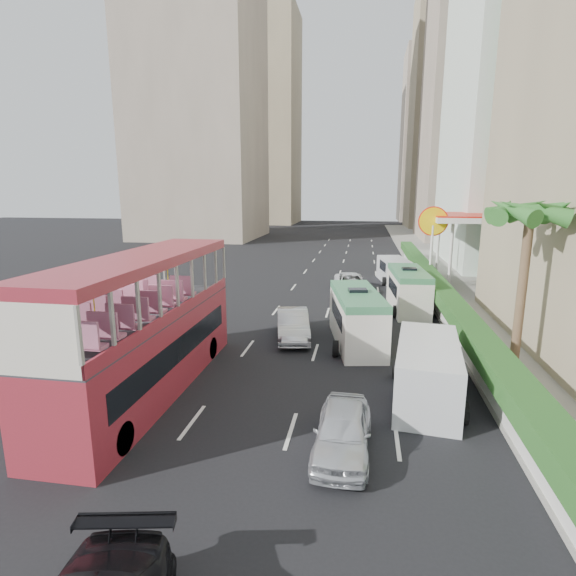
% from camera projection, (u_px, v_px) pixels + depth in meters
% --- Properties ---
extents(ground_plane, '(200.00, 200.00, 0.00)m').
position_uv_depth(ground_plane, '(311.00, 402.00, 15.71)').
color(ground_plane, black).
rests_on(ground_plane, ground).
extents(double_decker_bus, '(2.50, 11.00, 5.06)m').
position_uv_depth(double_decker_bus, '(146.00, 325.00, 16.15)').
color(double_decker_bus, maroon).
rests_on(double_decker_bus, ground).
extents(car_silver_lane_a, '(2.36, 4.59, 1.44)m').
position_uv_depth(car_silver_lane_a, '(293.00, 338.00, 22.57)').
color(car_silver_lane_a, silver).
rests_on(car_silver_lane_a, ground).
extents(car_silver_lane_b, '(1.66, 3.91, 1.32)m').
position_uv_depth(car_silver_lane_b, '(342.00, 452.00, 12.73)').
color(car_silver_lane_b, silver).
rests_on(car_silver_lane_b, ground).
extents(van_asset, '(2.78, 4.88, 1.28)m').
position_uv_depth(van_asset, '(350.00, 291.00, 33.36)').
color(van_asset, silver).
rests_on(van_asset, ground).
extents(minibus_near, '(2.96, 6.06, 2.57)m').
position_uv_depth(minibus_near, '(357.00, 318.00, 21.55)').
color(minibus_near, silver).
rests_on(minibus_near, ground).
extents(minibus_far, '(2.29, 5.81, 2.52)m').
position_uv_depth(minibus_far, '(408.00, 290.00, 27.71)').
color(minibus_far, silver).
rests_on(minibus_far, ground).
extents(panel_van_near, '(2.64, 5.34, 2.06)m').
position_uv_depth(panel_van_near, '(427.00, 371.00, 15.79)').
color(panel_van_near, silver).
rests_on(panel_van_near, ground).
extents(panel_van_far, '(2.70, 5.01, 1.90)m').
position_uv_depth(panel_van_far, '(394.00, 271.00, 36.39)').
color(panel_van_far, silver).
rests_on(panel_van_far, ground).
extents(sidewalk, '(6.00, 120.00, 0.18)m').
position_uv_depth(sidewalk, '(450.00, 277.00, 38.33)').
color(sidewalk, '#99968C').
rests_on(sidewalk, ground).
extents(kerb_wall, '(0.30, 44.00, 1.00)m').
position_uv_depth(kerb_wall, '(436.00, 298.00, 28.05)').
color(kerb_wall, silver).
rests_on(kerb_wall, sidewalk).
extents(hedge, '(1.10, 44.00, 0.70)m').
position_uv_depth(hedge, '(437.00, 285.00, 27.87)').
color(hedge, '#2D6626').
rests_on(hedge, kerb_wall).
extents(palm_tree, '(0.36, 0.36, 6.40)m').
position_uv_depth(palm_tree, '(522.00, 292.00, 17.58)').
color(palm_tree, brown).
rests_on(palm_tree, sidewalk).
extents(shell_station, '(6.50, 8.00, 5.50)m').
position_uv_depth(shell_station, '(470.00, 249.00, 35.67)').
color(shell_station, silver).
rests_on(shell_station, ground).
extents(tower_mid, '(16.00, 16.00, 50.00)m').
position_uv_depth(tower_mid, '(487.00, 63.00, 63.43)').
color(tower_mid, tan).
rests_on(tower_mid, ground).
extents(tower_far_a, '(14.00, 14.00, 44.00)m').
position_uv_depth(tower_far_a, '(448.00, 114.00, 87.36)').
color(tower_far_a, tan).
rests_on(tower_far_a, ground).
extents(tower_far_b, '(14.00, 14.00, 40.00)m').
position_uv_depth(tower_far_b, '(431.00, 138.00, 108.98)').
color(tower_far_b, tan).
rests_on(tower_far_b, ground).
extents(tower_left_a, '(18.00, 18.00, 52.00)m').
position_uv_depth(tower_left_a, '(197.00, 63.00, 67.15)').
color(tower_left_a, tan).
rests_on(tower_left_a, ground).
extents(tower_left_b, '(16.00, 16.00, 46.00)m').
position_uv_depth(tower_left_b, '(262.00, 120.00, 101.20)').
color(tower_left_b, tan).
rests_on(tower_left_b, ground).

